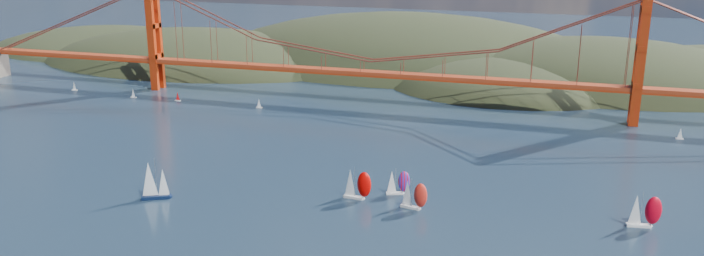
% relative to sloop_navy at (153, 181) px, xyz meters
% --- Properties ---
extents(headlands, '(725.00, 225.00, 96.00)m').
position_rel_sloop_navy_xyz_m(headlands, '(78.41, 237.40, -18.53)').
color(headlands, black).
rests_on(headlands, ground).
extents(bridge, '(552.00, 12.00, 55.00)m').
position_rel_sloop_navy_xyz_m(bridge, '(31.71, 139.12, 26.16)').
color(bridge, maroon).
rests_on(bridge, ground).
extents(sloop_navy, '(9.44, 7.59, 13.76)m').
position_rel_sloop_navy_xyz_m(sloop_navy, '(0.00, 0.00, 0.00)').
color(sloop_navy, black).
rests_on(sloop_navy, ground).
extents(racer_0, '(9.42, 4.16, 10.68)m').
position_rel_sloop_navy_xyz_m(racer_0, '(61.90, 19.04, -1.03)').
color(racer_0, silver).
rests_on(racer_0, ground).
extents(racer_1, '(8.80, 4.62, 9.87)m').
position_rel_sloop_navy_xyz_m(racer_1, '(80.91, 16.38, -1.41)').
color(racer_1, silver).
rests_on(racer_1, ground).
extents(racer_2, '(9.56, 4.69, 10.77)m').
position_rel_sloop_navy_xyz_m(racer_2, '(147.28, 22.71, -0.99)').
color(racer_2, white).
rests_on(racer_2, ground).
extents(racer_rwb, '(7.95, 5.14, 8.89)m').
position_rel_sloop_navy_xyz_m(racer_rwb, '(73.38, 26.82, -1.87)').
color(racer_rwb, silver).
rests_on(racer_rwb, ground).
extents(distant_boat_0, '(3.00, 2.00, 4.70)m').
position_rel_sloop_navy_xyz_m(distant_boat_0, '(-127.24, 121.90, -3.67)').
color(distant_boat_0, silver).
rests_on(distant_boat_0, ground).
extents(distant_boat_1, '(3.00, 2.00, 4.70)m').
position_rel_sloop_navy_xyz_m(distant_boat_1, '(-87.35, 116.96, -3.67)').
color(distant_boat_1, silver).
rests_on(distant_boat_1, ground).
extents(distant_boat_2, '(3.00, 2.00, 4.70)m').
position_rel_sloop_navy_xyz_m(distant_boat_2, '(-61.91, 117.61, -3.67)').
color(distant_boat_2, silver).
rests_on(distant_boat_2, ground).
extents(distant_boat_3, '(3.00, 2.00, 4.70)m').
position_rel_sloop_navy_xyz_m(distant_boat_3, '(-16.70, 116.36, -3.67)').
color(distant_boat_3, silver).
rests_on(distant_boat_3, ground).
extents(distant_boat_4, '(3.00, 2.00, 4.70)m').
position_rel_sloop_navy_xyz_m(distant_boat_4, '(170.18, 120.35, -3.67)').
color(distant_boat_4, silver).
rests_on(distant_boat_4, ground).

